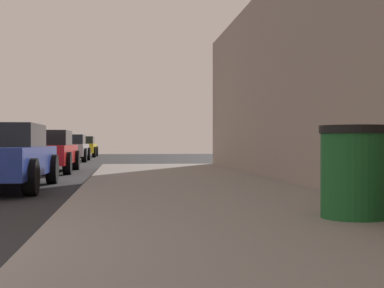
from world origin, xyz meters
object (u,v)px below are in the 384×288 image
object	(u,v)px
trash_bin	(354,171)
car_red	(43,151)
car_silver	(67,148)
car_yellow	(81,146)

from	to	relation	value
trash_bin	car_red	bearing A→B (deg)	111.08
trash_bin	car_silver	size ratio (longest dim) A/B	0.22
trash_bin	car_yellow	bearing A→B (deg)	99.25
car_silver	car_red	bearing A→B (deg)	91.60
car_yellow	trash_bin	bearing A→B (deg)	99.25
car_silver	car_yellow	world-z (taller)	car_silver
trash_bin	car_yellow	xyz separation A→B (m)	(-4.95, 30.43, 0.03)
trash_bin	car_yellow	size ratio (longest dim) A/B	0.21
car_yellow	car_silver	bearing A→B (deg)	89.65
car_yellow	car_red	bearing A→B (deg)	90.71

